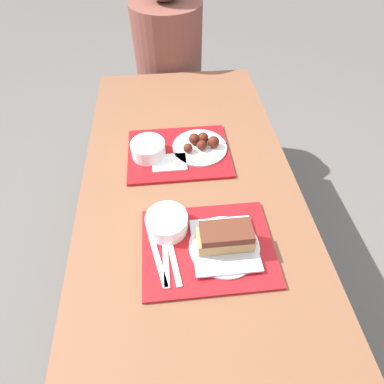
{
  "coord_description": "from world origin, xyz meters",
  "views": [
    {
      "loc": [
        -0.06,
        -0.64,
        1.55
      ],
      "look_at": [
        0.0,
        0.0,
        0.79
      ],
      "focal_mm": 28.0,
      "sensor_mm": 36.0,
      "label": 1
    }
  ],
  "objects_px": {
    "tray_far": "(179,153)",
    "bowl_coleslaw_near": "(167,222)",
    "tray_near": "(208,247)",
    "bowl_coleslaw_far": "(148,148)",
    "brisket_sandwich_plate": "(225,241)",
    "person_seated_across": "(168,49)",
    "wings_plate_far": "(201,144)"
  },
  "relations": [
    {
      "from": "bowl_coleslaw_near",
      "to": "person_seated_across",
      "type": "distance_m",
      "value": 1.2
    },
    {
      "from": "tray_near",
      "to": "bowl_coleslaw_far",
      "type": "distance_m",
      "value": 0.46
    },
    {
      "from": "person_seated_across",
      "to": "tray_near",
      "type": "bearing_deg",
      "value": -87.55
    },
    {
      "from": "tray_far",
      "to": "wings_plate_far",
      "type": "relative_size",
      "value": 1.84
    },
    {
      "from": "bowl_coleslaw_far",
      "to": "wings_plate_far",
      "type": "xyz_separation_m",
      "value": [
        0.2,
        0.02,
        -0.02
      ]
    },
    {
      "from": "bowl_coleslaw_near",
      "to": "wings_plate_far",
      "type": "bearing_deg",
      "value": 67.88
    },
    {
      "from": "bowl_coleslaw_far",
      "to": "wings_plate_far",
      "type": "relative_size",
      "value": 0.6
    },
    {
      "from": "wings_plate_far",
      "to": "tray_far",
      "type": "bearing_deg",
      "value": -170.02
    },
    {
      "from": "bowl_coleslaw_near",
      "to": "wings_plate_far",
      "type": "relative_size",
      "value": 0.6
    },
    {
      "from": "bowl_coleslaw_near",
      "to": "person_seated_across",
      "type": "relative_size",
      "value": 0.18
    },
    {
      "from": "brisket_sandwich_plate",
      "to": "bowl_coleslaw_far",
      "type": "bearing_deg",
      "value": 117.21
    },
    {
      "from": "tray_near",
      "to": "person_seated_across",
      "type": "height_order",
      "value": "person_seated_across"
    },
    {
      "from": "bowl_coleslaw_far",
      "to": "wings_plate_far",
      "type": "height_order",
      "value": "bowl_coleslaw_far"
    },
    {
      "from": "tray_far",
      "to": "bowl_coleslaw_near",
      "type": "bearing_deg",
      "value": -99.86
    },
    {
      "from": "tray_near",
      "to": "wings_plate_far",
      "type": "distance_m",
      "value": 0.44
    },
    {
      "from": "tray_near",
      "to": "wings_plate_far",
      "type": "bearing_deg",
      "value": 86.0
    },
    {
      "from": "bowl_coleslaw_far",
      "to": "tray_near",
      "type": "bearing_deg",
      "value": -67.78
    },
    {
      "from": "tray_far",
      "to": "brisket_sandwich_plate",
      "type": "distance_m",
      "value": 0.45
    },
    {
      "from": "tray_far",
      "to": "bowl_coleslaw_near",
      "type": "height_order",
      "value": "bowl_coleslaw_near"
    },
    {
      "from": "bowl_coleslaw_near",
      "to": "bowl_coleslaw_far",
      "type": "xyz_separation_m",
      "value": [
        -0.05,
        0.34,
        0.0
      ]
    },
    {
      "from": "bowl_coleslaw_far",
      "to": "person_seated_across",
      "type": "distance_m",
      "value": 0.86
    },
    {
      "from": "tray_near",
      "to": "bowl_coleslaw_far",
      "type": "xyz_separation_m",
      "value": [
        -0.17,
        0.42,
        0.04
      ]
    },
    {
      "from": "bowl_coleslaw_far",
      "to": "person_seated_across",
      "type": "relative_size",
      "value": 0.18
    },
    {
      "from": "bowl_coleslaw_near",
      "to": "brisket_sandwich_plate",
      "type": "xyz_separation_m",
      "value": [
        0.17,
        -0.08,
        0.0
      ]
    },
    {
      "from": "tray_far",
      "to": "bowl_coleslaw_near",
      "type": "distance_m",
      "value": 0.36
    },
    {
      "from": "tray_near",
      "to": "bowl_coleslaw_far",
      "type": "bearing_deg",
      "value": 112.22
    },
    {
      "from": "wings_plate_far",
      "to": "person_seated_across",
      "type": "height_order",
      "value": "person_seated_across"
    },
    {
      "from": "tray_near",
      "to": "bowl_coleslaw_near",
      "type": "xyz_separation_m",
      "value": [
        -0.12,
        0.08,
        0.04
      ]
    },
    {
      "from": "tray_far",
      "to": "bowl_coleslaw_near",
      "type": "relative_size",
      "value": 3.04
    },
    {
      "from": "tray_near",
      "to": "bowl_coleslaw_near",
      "type": "bearing_deg",
      "value": 146.87
    },
    {
      "from": "wings_plate_far",
      "to": "person_seated_across",
      "type": "distance_m",
      "value": 0.84
    },
    {
      "from": "brisket_sandwich_plate",
      "to": "bowl_coleslaw_near",
      "type": "bearing_deg",
      "value": 153.22
    }
  ]
}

